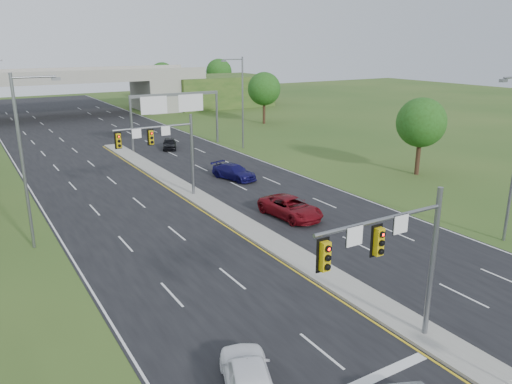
{
  "coord_description": "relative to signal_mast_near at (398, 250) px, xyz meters",
  "views": [
    {
      "loc": [
        -16.69,
        -12.85,
        12.76
      ],
      "look_at": [
        0.0,
        14.64,
        3.0
      ],
      "focal_mm": 35.0,
      "sensor_mm": 36.0,
      "label": 1
    }
  ],
  "objects": [
    {
      "name": "lane_markings",
      "position": [
        1.66,
        28.99,
        -4.7
      ],
      "size": [
        23.72,
        160.0,
        0.01
      ],
      "color": "gold",
      "rests_on": "road"
    },
    {
      "name": "median_nose",
      "position": [
        2.26,
        -3.93,
        -4.63
      ],
      "size": [
        2.0,
        2.0,
        0.16
      ],
      "primitive_type": "cone",
      "color": "gray",
      "rests_on": "road"
    },
    {
      "name": "sign_gantry",
      "position": [
        8.95,
        44.99,
        0.51
      ],
      "size": [
        11.58,
        0.44,
        6.67
      ],
      "color": "slate",
      "rests_on": "ground"
    },
    {
      "name": "lightpole_l_mid",
      "position": [
        -11.03,
        20.07,
        1.38
      ],
      "size": [
        2.85,
        0.25,
        11.0
      ],
      "color": "slate",
      "rests_on": "ground"
    },
    {
      "name": "car_far_c",
      "position": [
        7.76,
        44.28,
        -4.04
      ],
      "size": [
        2.92,
        4.2,
        1.33
      ],
      "primitive_type": "imported",
      "rotation": [
        0.0,
        0.0,
        -0.38
      ],
      "color": "black",
      "rests_on": "road"
    },
    {
      "name": "lightpole_r_far",
      "position": [
        15.56,
        40.07,
        1.38
      ],
      "size": [
        2.85,
        0.25,
        11.0
      ],
      "color": "slate",
      "rests_on": "ground"
    },
    {
      "name": "car_far_a",
      "position": [
        6.2,
        16.19,
        -3.94
      ],
      "size": [
        3.07,
        5.74,
        1.54
      ],
      "primitive_type": "imported",
      "rotation": [
        0.0,
        0.0,
        0.1
      ],
      "color": "maroon",
      "rests_on": "road"
    },
    {
      "name": "tree_back_d",
      "position": [
        40.26,
        94.07,
        1.11
      ],
      "size": [
        6.0,
        6.0,
        8.85
      ],
      "color": "#382316",
      "rests_on": "ground"
    },
    {
      "name": "tree_r_mid",
      "position": [
        28.26,
        55.07,
        0.78
      ],
      "size": [
        5.2,
        5.2,
        8.12
      ],
      "color": "#382316",
      "rests_on": "ground"
    },
    {
      "name": "ground",
      "position": [
        2.26,
        0.07,
        -4.73
      ],
      "size": [
        240.0,
        240.0,
        0.0
      ],
      "primitive_type": "plane",
      "color": "#2C4D1B",
      "rests_on": "ground"
    },
    {
      "name": "car_far_b",
      "position": [
        7.82,
        27.93,
        -4.0
      ],
      "size": [
        3.23,
        5.25,
        1.42
      ],
      "primitive_type": "imported",
      "rotation": [
        0.0,
        0.0,
        0.27
      ],
      "color": "#0E0B46",
      "rests_on": "road"
    },
    {
      "name": "tree_back_c",
      "position": [
        26.26,
        94.07,
        0.78
      ],
      "size": [
        5.6,
        5.6,
        8.32
      ],
      "color": "#382316",
      "rests_on": "ground"
    },
    {
      "name": "signal_mast_far",
      "position": [
        0.0,
        25.0,
        0.0
      ],
      "size": [
        6.62,
        0.6,
        7.0
      ],
      "color": "slate",
      "rests_on": "ground"
    },
    {
      "name": "car_white",
      "position": [
        -6.51,
        0.81,
        -3.93
      ],
      "size": [
        3.39,
        4.93,
        1.56
      ],
      "primitive_type": "imported",
      "rotation": [
        0.0,
        0.0,
        2.77
      ],
      "color": "white",
      "rests_on": "road"
    },
    {
      "name": "road",
      "position": [
        2.26,
        35.07,
        -4.72
      ],
      "size": [
        24.0,
        160.0,
        0.02
      ],
      "primitive_type": "cube",
      "color": "black",
      "rests_on": "ground"
    },
    {
      "name": "overpass",
      "position": [
        2.26,
        80.07,
        -1.17
      ],
      "size": [
        80.0,
        14.0,
        8.1
      ],
      "color": "gray",
      "rests_on": "ground"
    },
    {
      "name": "tree_r_near",
      "position": [
        24.26,
        20.07,
        0.45
      ],
      "size": [
        4.8,
        4.8,
        7.6
      ],
      "color": "#382316",
      "rests_on": "ground"
    },
    {
      "name": "signal_mast_near",
      "position": [
        0.0,
        0.0,
        0.0
      ],
      "size": [
        6.62,
        0.6,
        7.0
      ],
      "color": "slate",
      "rests_on": "ground"
    },
    {
      "name": "median",
      "position": [
        2.26,
        23.07,
        -4.63
      ],
      "size": [
        2.0,
        54.0,
        0.16
      ],
      "primitive_type": "cube",
      "color": "gray",
      "rests_on": "road"
    }
  ]
}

